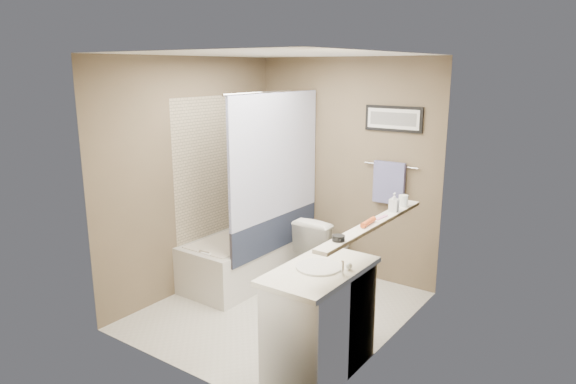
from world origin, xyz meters
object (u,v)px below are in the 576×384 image
Objects in this scene: bathtub at (247,257)px; vanity at (320,323)px; hair_brush_front at (368,222)px; soap_bottle at (394,202)px; toilet at (326,248)px; candle_bowl_near at (339,238)px; glass_jar at (403,201)px.

vanity is (1.60, -1.04, 0.15)m from bathtub.
soap_bottle is (0.00, 0.47, 0.06)m from hair_brush_front.
bathtub is 2.10m from hair_brush_front.
hair_brush_front reaches higher than toilet.
toilet is 2.05m from candle_bowl_near.
vanity is 5.68× the size of soap_bottle.
bathtub is 0.88m from toilet.
vanity is 1.31m from glass_jar.
hair_brush_front is (1.79, -0.66, 0.89)m from bathtub.
bathtub is at bearing 32.02° from toilet.
glass_jar is at bearing 90.00° from hair_brush_front.
soap_bottle reaches higher than hair_brush_front.
soap_bottle is (0.19, 0.85, 0.79)m from vanity.
glass_jar reaches higher than candle_bowl_near.
glass_jar is at bearing 90.00° from candle_bowl_near.
candle_bowl_near is (1.79, -1.12, 0.89)m from bathtub.
candle_bowl_near reaches higher than toilet.
hair_brush_front is 0.66m from glass_jar.
soap_bottle reaches higher than candle_bowl_near.
glass_jar reaches higher than vanity.
vanity is 1.18m from soap_bottle.
bathtub is at bearing -179.92° from glass_jar.
toilet is (0.73, 0.47, 0.12)m from bathtub.
glass_jar is at bearing 90.00° from soap_bottle.
glass_jar is (1.79, 0.00, 0.92)m from bathtub.
candle_bowl_near is 0.57× the size of soap_bottle.
soap_bottle is at bearing -90.00° from glass_jar.
vanity is at bearing -32.54° from bathtub.
candle_bowl_near is 0.90× the size of glass_jar.
glass_jar is at bearing 0.59° from bathtub.
soap_bottle is at bearing -5.60° from bathtub.
toilet is 1.49m from soap_bottle.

